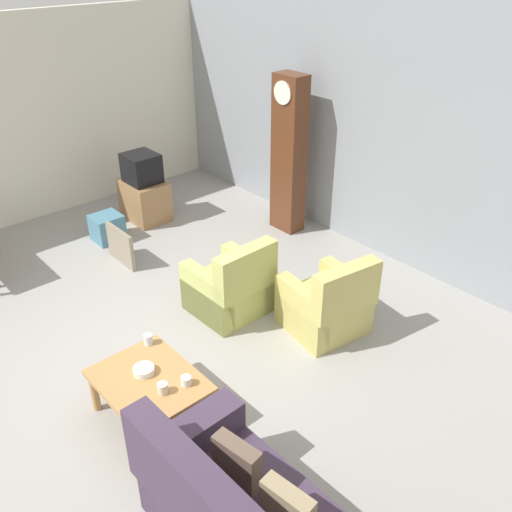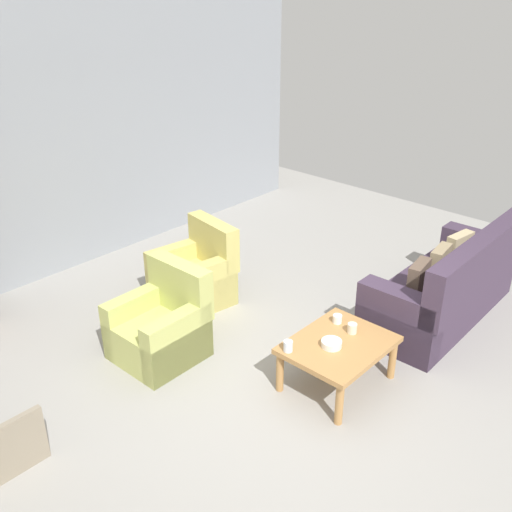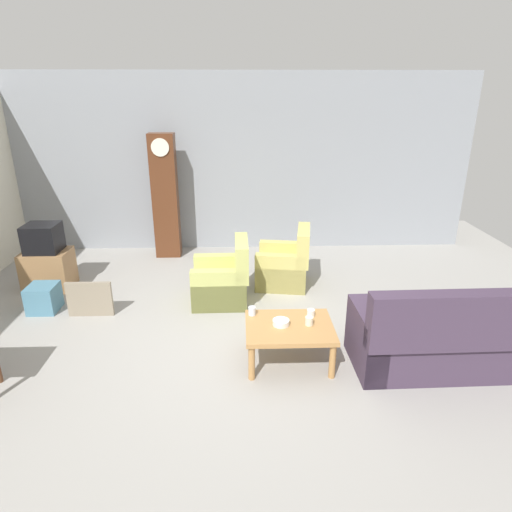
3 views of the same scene
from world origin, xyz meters
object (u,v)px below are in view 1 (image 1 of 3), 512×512
(bowl_white_stacked, at_px, (144,370))
(storage_box_blue, at_px, (107,228))
(armchair_olive_near, at_px, (230,288))
(tv_crt, at_px, (141,168))
(coffee_table_wood, at_px, (149,385))
(tv_stand_cabinet, at_px, (145,200))
(grandfather_clock, at_px, (289,155))
(cup_blue_rimmed, at_px, (148,339))
(cup_cream_tall, at_px, (163,388))
(framed_picture_leaning, at_px, (121,246))
(armchair_olive_far, at_px, (327,306))
(cup_white_porcelain, at_px, (186,381))

(bowl_white_stacked, bearing_deg, storage_box_blue, 157.40)
(armchair_olive_near, relative_size, tv_crt, 1.92)
(coffee_table_wood, bearing_deg, tv_crt, 148.98)
(tv_stand_cabinet, distance_m, storage_box_blue, 0.80)
(grandfather_clock, xyz_separation_m, cup_blue_rimmed, (1.45, -3.22, -0.60))
(storage_box_blue, height_order, cup_cream_tall, cup_cream_tall)
(coffee_table_wood, height_order, tv_crt, tv_crt)
(tv_crt, xyz_separation_m, bowl_white_stacked, (3.38, -2.07, -0.33))
(storage_box_blue, bearing_deg, framed_picture_leaning, -14.24)
(cup_blue_rimmed, bearing_deg, tv_crt, 149.13)
(bowl_white_stacked, bearing_deg, grandfather_clock, 117.04)
(coffee_table_wood, xyz_separation_m, tv_crt, (-3.47, 2.09, 0.42))
(bowl_white_stacked, bearing_deg, coffee_table_wood, -8.78)
(bowl_white_stacked, bearing_deg, cup_cream_tall, -1.50)
(tv_stand_cabinet, relative_size, cup_cream_tall, 7.27)
(framed_picture_leaning, bearing_deg, cup_blue_rimmed, -22.63)
(bowl_white_stacked, bearing_deg, armchair_olive_near, 114.44)
(coffee_table_wood, relative_size, cup_blue_rimmed, 9.66)
(armchair_olive_far, relative_size, bowl_white_stacked, 5.00)
(grandfather_clock, bearing_deg, bowl_white_stacked, -62.96)
(grandfather_clock, bearing_deg, cup_white_porcelain, -56.98)
(armchair_olive_near, bearing_deg, cup_blue_rimmed, -73.46)
(cup_blue_rimmed, bearing_deg, cup_cream_tall, -21.84)
(cup_blue_rimmed, bearing_deg, grandfather_clock, 114.31)
(cup_cream_tall, bearing_deg, framed_picture_leaning, 157.54)
(armchair_olive_near, height_order, tv_stand_cabinet, armchair_olive_near)
(tv_stand_cabinet, bearing_deg, tv_crt, 0.00)
(armchair_olive_near, height_order, framed_picture_leaning, armchair_olive_near)
(armchair_olive_near, relative_size, bowl_white_stacked, 5.00)
(tv_crt, distance_m, storage_box_blue, 1.01)
(armchair_olive_far, xyz_separation_m, cup_cream_tall, (0.06, -2.09, 0.19))
(bowl_white_stacked, bearing_deg, cup_blue_rimmed, 142.34)
(framed_picture_leaning, bearing_deg, tv_stand_cabinet, 134.32)
(grandfather_clock, distance_m, framed_picture_leaning, 2.57)
(grandfather_clock, xyz_separation_m, tv_crt, (-1.61, -1.38, -0.30))
(cup_blue_rimmed, relative_size, bowl_white_stacked, 0.54)
(armchair_olive_near, distance_m, grandfather_clock, 2.35)
(coffee_table_wood, distance_m, cup_cream_tall, 0.24)
(coffee_table_wood, bearing_deg, storage_box_blue, 157.77)
(cup_white_porcelain, relative_size, cup_blue_rimmed, 0.89)
(framed_picture_leaning, distance_m, cup_blue_rimmed, 2.35)
(tv_crt, relative_size, cup_white_porcelain, 5.44)
(framed_picture_leaning, bearing_deg, grandfather_clock, 73.21)
(storage_box_blue, bearing_deg, grandfather_clock, 57.02)
(armchair_olive_near, distance_m, cup_white_porcelain, 1.71)
(cup_cream_tall, bearing_deg, tv_stand_cabinet, 150.55)
(cup_cream_tall, bearing_deg, coffee_table_wood, -178.32)
(coffee_table_wood, distance_m, bowl_white_stacked, 0.13)
(storage_box_blue, relative_size, bowl_white_stacked, 2.14)
(tv_crt, bearing_deg, armchair_olive_near, -11.58)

